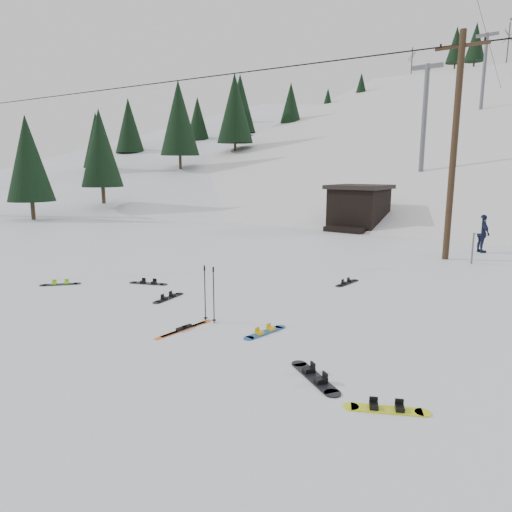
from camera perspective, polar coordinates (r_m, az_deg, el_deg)
The scene contains 19 objects.
ground at distance 9.64m, azimuth -11.66°, elevation -12.21°, with size 200.00×200.00×0.00m, color white.
ski_slope at distance 63.24m, azimuth 28.98°, elevation -4.92°, with size 60.00×75.00×45.00m, color white.
ridge_left at distance 70.29m, azimuth -2.18°, elevation -1.22°, with size 34.00×85.00×38.00m, color white.
treeline_left at distance 61.42m, azimuth -5.45°, elevation 7.35°, with size 20.00×64.00×10.00m, color black, non-canonical shape.
utility_pole at distance 20.45m, azimuth 23.53°, elevation 12.63°, with size 2.00×0.26×9.00m.
trail_sign at distance 19.94m, azimuth 25.60°, elevation 2.70°, with size 0.50×0.09×1.85m.
lift_hut at distance 29.35m, azimuth 12.68°, elevation 5.98°, with size 3.40×4.10×2.75m.
lift_tower_near at distance 37.66m, azimuth 20.35°, elevation 16.51°, with size 2.20×0.36×8.00m.
lift_tower_mid at distance 57.87m, azimuth 26.66°, elevation 20.36°, with size 2.20×0.36×8.00m.
hero_snowboard at distance 10.70m, azimuth 1.15°, elevation -9.48°, with size 0.41×1.28×0.09m.
hero_skis at distance 11.03m, azimuth -9.00°, elevation -8.97°, with size 0.21×1.69×0.09m.
ski_poles at distance 11.30m, azimuth -5.86°, elevation -4.69°, with size 0.39×0.10×1.41m.
board_scatter_a at distance 15.48m, azimuth -13.31°, elevation -3.32°, with size 1.27×0.67×0.09m.
board_scatter_b at distance 13.65m, azimuth -10.89°, elevation -5.14°, with size 0.39×1.28×0.09m.
board_scatter_c at distance 16.28m, azimuth -23.26°, elevation -3.24°, with size 0.94×1.02×0.09m.
board_scatter_d at distance 8.62m, azimuth 7.34°, elevation -14.76°, with size 1.36×0.98×0.11m.
board_scatter_e at distance 7.84m, azimuth 16.00°, elevation -17.90°, with size 1.23×0.74×0.09m.
board_scatter_f at distance 15.42m, azimuth 11.34°, elevation -3.30°, with size 0.33×1.27×0.09m.
skier_navy at distance 22.93m, azimuth 26.44°, elevation 2.52°, with size 1.01×0.42×1.72m, color #18203D.
Camera 1 is at (6.65, -5.89, 3.75)m, focal length 32.00 mm.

